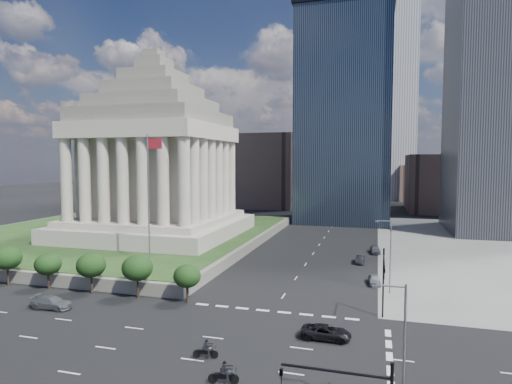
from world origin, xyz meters
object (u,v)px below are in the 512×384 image
(street_lamp_north, at_px, (389,252))
(pickup_truck, at_px, (326,332))
(traffic_signal_ne, at_px, (384,276))
(street_lamp_south, at_px, (401,350))
(war_memorial, at_px, (155,144))
(parked_sedan_mid, at_px, (360,260))
(parked_sedan_far, at_px, (375,249))
(motorcycle_trail, at_px, (206,349))
(flagpole, at_px, (149,192))
(parked_sedan_near, at_px, (374,280))
(suv_grey, at_px, (52,302))
(motorcycle_lead, at_px, (223,372))

(street_lamp_north, relative_size, pickup_truck, 2.00)
(traffic_signal_ne, bearing_deg, street_lamp_south, -87.59)
(war_memorial, relative_size, parked_sedan_mid, 10.22)
(parked_sedan_far, relative_size, motorcycle_trail, 1.88)
(parked_sedan_far, bearing_deg, flagpole, -147.86)
(flagpole, height_order, traffic_signal_ne, flagpole)
(pickup_truck, bearing_deg, street_lamp_north, -20.39)
(flagpole, xyz_separation_m, motorcycle_trail, (18.83, -23.35, -12.24))
(war_memorial, xyz_separation_m, parked_sedan_mid, (43.00, -6.70, -20.77))
(parked_sedan_near, distance_m, parked_sedan_mid, 12.65)
(parked_sedan_mid, bearing_deg, suv_grey, -133.93)
(pickup_truck, height_order, motorcycle_trail, motorcycle_trail)
(war_memorial, relative_size, traffic_signal_ne, 4.88)
(street_lamp_south, xyz_separation_m, pickup_truck, (-6.33, 13.79, -4.97))
(traffic_signal_ne, bearing_deg, parked_sedan_far, 91.56)
(flagpole, xyz_separation_m, traffic_signal_ne, (34.33, -10.30, -7.86))
(pickup_truck, height_order, motorcycle_lead, motorcycle_lead)
(pickup_truck, bearing_deg, street_lamp_south, -155.53)
(suv_grey, xyz_separation_m, parked_sedan_mid, (34.91, 33.63, -0.11))
(motorcycle_lead, height_order, motorcycle_trail, motorcycle_lead)
(traffic_signal_ne, height_order, motorcycle_trail, traffic_signal_ne)
(parked_sedan_far, bearing_deg, street_lamp_north, -92.15)
(street_lamp_north, xyz_separation_m, parked_sedan_far, (-1.83, 25.43, -4.91))
(traffic_signal_ne, relative_size, parked_sedan_far, 1.81)
(traffic_signal_ne, relative_size, parked_sedan_mid, 2.10)
(street_lamp_south, relative_size, parked_sedan_mid, 2.62)
(street_lamp_north, height_order, suv_grey, street_lamp_north)
(pickup_truck, distance_m, parked_sedan_near, 21.58)
(suv_grey, xyz_separation_m, parked_sedan_near, (37.41, 21.23, -0.05))
(war_memorial, xyz_separation_m, street_lamp_north, (47.33, -23.00, -15.74))
(flagpole, distance_m, parked_sedan_far, 44.29)
(flagpole, bearing_deg, parked_sedan_near, 8.37)
(suv_grey, height_order, parked_sedan_near, suv_grey)
(parked_sedan_far, bearing_deg, pickup_truck, -102.30)
(flagpole, xyz_separation_m, parked_sedan_mid, (30.83, 17.30, -12.49))
(war_memorial, distance_m, street_lamp_north, 54.92)
(parked_sedan_mid, bearing_deg, pickup_truck, -91.28)
(suv_grey, bearing_deg, parked_sedan_mid, -48.56)
(parked_sedan_far, bearing_deg, motorcycle_lead, -108.30)
(war_memorial, height_order, pickup_truck, war_memorial)
(flagpole, relative_size, pickup_truck, 4.01)
(war_memorial, relative_size, pickup_truck, 7.82)
(pickup_truck, xyz_separation_m, parked_sedan_far, (4.50, 42.63, 0.06))
(suv_grey, height_order, motorcycle_trail, motorcycle_trail)
(flagpole, xyz_separation_m, street_lamp_north, (35.16, 1.00, -7.45))
(pickup_truck, bearing_deg, parked_sedan_near, -12.23)
(suv_grey, distance_m, parked_sedan_mid, 48.47)
(war_memorial, bearing_deg, traffic_signal_ne, -36.42)
(war_memorial, distance_m, motorcycle_lead, 64.72)
(suv_grey, height_order, motorcycle_lead, motorcycle_lead)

